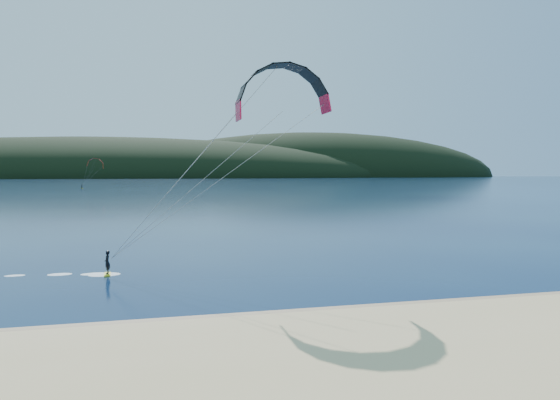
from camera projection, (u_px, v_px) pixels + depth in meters
name	position (u px, v px, depth m)	size (l,w,h in m)	color
ground	(221.00, 363.00, 17.59)	(1800.00, 1800.00, 0.00)	#071438
wet_sand	(207.00, 324.00, 21.95)	(220.00, 2.50, 0.10)	#977758
headland	(153.00, 178.00, 739.76)	(1200.00, 310.00, 140.00)	black
kitesurfer_near	(267.00, 121.00, 31.43)	(24.30, 6.43, 14.23)	yellow
kitesurfer_far	(95.00, 166.00, 213.17)	(9.60, 4.85, 11.41)	yellow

